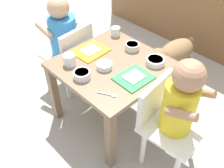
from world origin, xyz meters
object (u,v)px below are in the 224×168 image
(food_tray_right, at_px, (134,78))
(veggie_bowl_far, at_px, (104,65))
(cereal_bowl_right_side, at_px, (132,46))
(spoon_by_left_tray, at_px, (109,95))
(food_tray_left, at_px, (91,51))
(water_cup_left, at_px, (116,32))
(seated_child_right, at_px, (177,106))
(dining_table, at_px, (112,74))
(dog, at_px, (173,53))
(water_cup_right, at_px, (69,60))
(seated_child_left, at_px, (64,36))
(cereal_bowl_left_side, at_px, (82,74))
(veggie_bowl_near, at_px, (155,61))

(food_tray_right, bearing_deg, veggie_bowl_far, -164.38)
(cereal_bowl_right_side, relative_size, spoon_by_left_tray, 0.92)
(food_tray_left, relative_size, food_tray_right, 1.06)
(water_cup_left, bearing_deg, seated_child_right, -20.25)
(water_cup_left, distance_m, veggie_bowl_far, 0.35)
(dining_table, relative_size, dog, 1.19)
(water_cup_right, bearing_deg, seated_child_left, 149.81)
(food_tray_right, relative_size, cereal_bowl_left_side, 2.09)
(food_tray_right, height_order, veggie_bowl_near, veggie_bowl_near)
(dog, height_order, cereal_bowl_right_side, cereal_bowl_right_side)
(water_cup_right, bearing_deg, seated_child_right, 15.29)
(cereal_bowl_left_side, bearing_deg, seated_child_left, 155.88)
(dining_table, bearing_deg, cereal_bowl_left_side, -95.84)
(seated_child_right, bearing_deg, cereal_bowl_right_side, 157.10)
(food_tray_left, height_order, water_cup_left, water_cup_left)
(seated_child_right, distance_m, cereal_bowl_right_side, 0.50)
(dining_table, distance_m, veggie_bowl_near, 0.26)
(water_cup_left, relative_size, cereal_bowl_right_side, 0.69)
(water_cup_right, distance_m, spoon_by_left_tray, 0.33)
(food_tray_right, height_order, water_cup_left, water_cup_left)
(dog, height_order, food_tray_right, food_tray_right)
(water_cup_left, height_order, cereal_bowl_right_side, water_cup_left)
(food_tray_right, height_order, veggie_bowl_far, veggie_bowl_far)
(seated_child_right, relative_size, cereal_bowl_right_side, 8.11)
(dog, height_order, veggie_bowl_near, veggie_bowl_near)
(food_tray_right, relative_size, water_cup_right, 2.74)
(seated_child_right, height_order, spoon_by_left_tray, seated_child_right)
(veggie_bowl_near, bearing_deg, dining_table, -134.45)
(water_cup_right, height_order, veggie_bowl_near, water_cup_right)
(seated_child_right, bearing_deg, water_cup_left, 159.75)
(water_cup_left, height_order, spoon_by_left_tray, water_cup_left)
(cereal_bowl_right_side, bearing_deg, food_tray_left, -128.10)
(cereal_bowl_right_side, relative_size, veggie_bowl_far, 1.00)
(food_tray_right, bearing_deg, seated_child_left, 179.84)
(seated_child_left, bearing_deg, seated_child_right, -0.13)
(seated_child_right, relative_size, veggie_bowl_far, 8.13)
(dining_table, xyz_separation_m, water_cup_right, (-0.16, -0.17, 0.10))
(seated_child_left, relative_size, spoon_by_left_tray, 7.35)
(food_tray_left, relative_size, spoon_by_left_tray, 2.12)
(dog, distance_m, cereal_bowl_left_side, 0.90)
(cereal_bowl_left_side, height_order, spoon_by_left_tray, cereal_bowl_left_side)
(dining_table, bearing_deg, dog, 90.83)
(food_tray_left, xyz_separation_m, veggie_bowl_near, (0.34, 0.18, 0.01))
(seated_child_left, relative_size, food_tray_left, 3.47)
(food_tray_right, bearing_deg, dog, 105.22)
(cereal_bowl_left_side, xyz_separation_m, veggie_bowl_near, (0.19, 0.37, -0.00))
(seated_child_left, bearing_deg, veggie_bowl_far, -6.57)
(food_tray_left, relative_size, water_cup_left, 3.35)
(seated_child_left, relative_size, cereal_bowl_left_side, 7.64)
(food_tray_right, xyz_separation_m, veggie_bowl_far, (-0.18, -0.05, 0.01))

